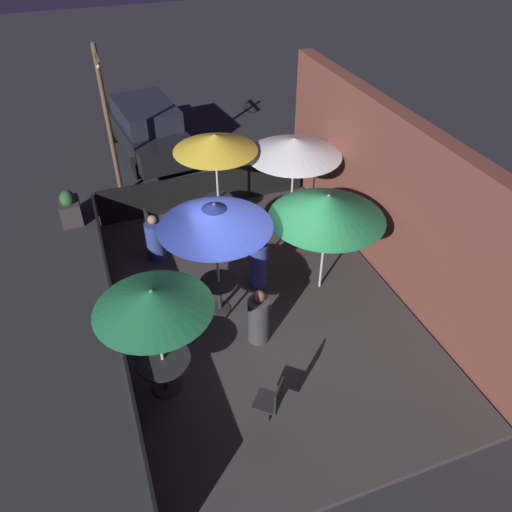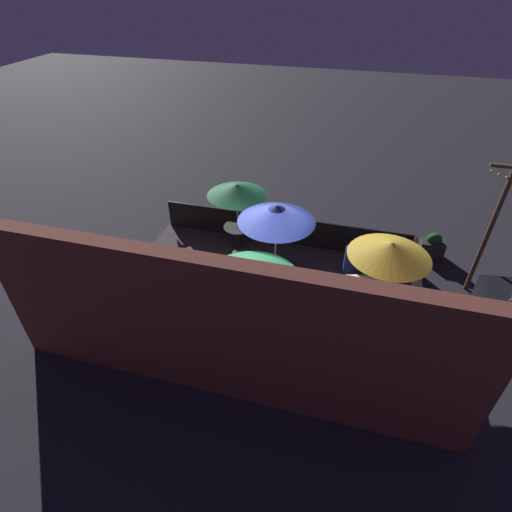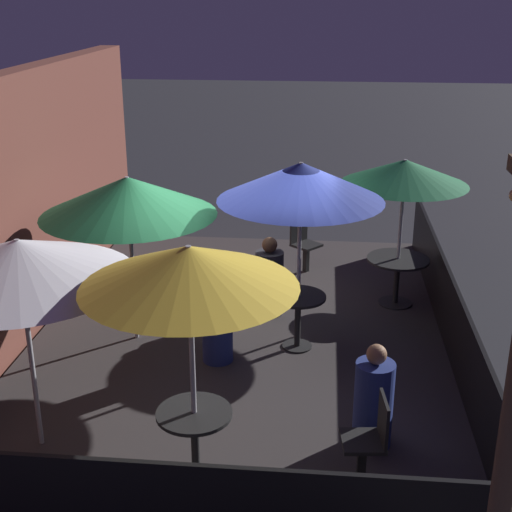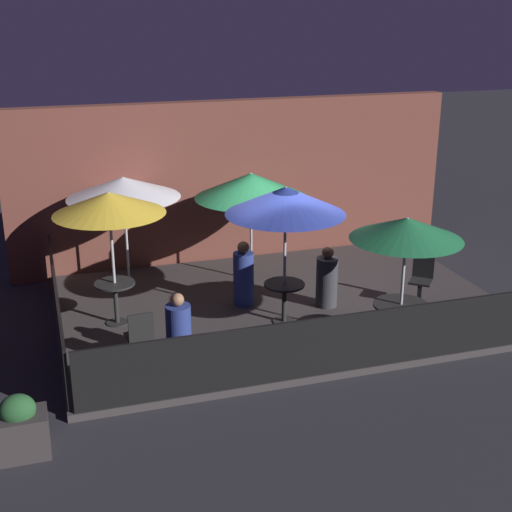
{
  "view_description": "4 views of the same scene",
  "coord_description": "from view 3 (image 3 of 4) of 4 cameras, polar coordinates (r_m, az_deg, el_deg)",
  "views": [
    {
      "loc": [
        6.88,
        -2.58,
        7.13
      ],
      "look_at": [
        -0.16,
        -0.02,
        1.29
      ],
      "focal_mm": 35.0,
      "sensor_mm": 36.0,
      "label": 1
    },
    {
      "loc": [
        -2.03,
        7.99,
        7.63
      ],
      "look_at": [
        0.26,
        -0.42,
        1.15
      ],
      "focal_mm": 28.0,
      "sensor_mm": 36.0,
      "label": 2
    },
    {
      "loc": [
        -8.61,
        -1.04,
        4.55
      ],
      "look_at": [
        0.89,
        -0.12,
        0.97
      ],
      "focal_mm": 50.0,
      "sensor_mm": 36.0,
      "label": 3
    },
    {
      "loc": [
        -4.17,
        -11.69,
        5.5
      ],
      "look_at": [
        -0.58,
        -0.32,
        1.26
      ],
      "focal_mm": 50.0,
      "sensor_mm": 36.0,
      "label": 4
    }
  ],
  "objects": [
    {
      "name": "building_wall",
      "position": [
        9.91,
        -18.9,
        3.23
      ],
      "size": [
        9.78,
        0.36,
        3.57
      ],
      "color": "brown",
      "rests_on": "ground_plane"
    },
    {
      "name": "patio_chair_0",
      "position": [
        6.98,
        9.11,
        -14.13
      ],
      "size": [
        0.44,
        0.44,
        0.9
      ],
      "rotation": [
        0.0,
        0.0,
        1.68
      ],
      "color": "black",
      "rests_on": "patio_deck"
    },
    {
      "name": "patio_umbrella_2",
      "position": [
        6.09,
        -5.38,
        -0.89
      ],
      "size": [
        1.91,
        1.91,
        2.4
      ],
      "color": "#B2B2B7",
      "rests_on": "patio_deck"
    },
    {
      "name": "patio_umbrella_1",
      "position": [
        10.29,
        11.81,
        6.57
      ],
      "size": [
        1.81,
        1.81,
        2.2
      ],
      "color": "#B2B2B7",
      "rests_on": "patio_deck"
    },
    {
      "name": "light_post",
      "position": [
        3.92,
        19.18,
        -17.0
      ],
      "size": [
        1.1,
        0.12,
        4.0
      ],
      "color": "brown",
      "rests_on": "ground_plane"
    },
    {
      "name": "patron_2",
      "position": [
        8.94,
        -3.12,
        -5.17
      ],
      "size": [
        0.47,
        0.47,
        1.24
      ],
      "rotation": [
        0.0,
        0.0,
        0.24
      ],
      "color": "navy",
      "rests_on": "patio_deck"
    },
    {
      "name": "fence_front",
      "position": [
        9.62,
        15.26,
        -4.48
      ],
      "size": [
        7.98,
        0.05,
        0.95
      ],
      "color": "black",
      "rests_on": "patio_deck"
    },
    {
      "name": "ground_plane",
      "position": [
        9.79,
        -1.2,
        -7.13
      ],
      "size": [
        60.0,
        60.0,
        0.0
      ],
      "primitive_type": "plane",
      "color": "#26262B"
    },
    {
      "name": "dining_table_1",
      "position": [
        10.72,
        11.25,
        -0.91
      ],
      "size": [
        0.91,
        0.91,
        0.73
      ],
      "color": "black",
      "rests_on": "patio_deck"
    },
    {
      "name": "patio_umbrella_0",
      "position": [
        8.7,
        3.61,
        5.94
      ],
      "size": [
        2.06,
        2.06,
        2.48
      ],
      "color": "#B2B2B7",
      "rests_on": "patio_deck"
    },
    {
      "name": "patron_0",
      "position": [
        7.48,
        9.38,
        -11.42
      ],
      "size": [
        0.48,
        0.48,
        1.15
      ],
      "rotation": [
        0.0,
        0.0,
        0.22
      ],
      "color": "navy",
      "rests_on": "patio_deck"
    },
    {
      "name": "patio_chair_1",
      "position": [
        11.84,
        3.83,
        1.13
      ],
      "size": [
        0.56,
        0.56,
        0.92
      ],
      "rotation": [
        0.0,
        0.0,
        -2.28
      ],
      "color": "black",
      "rests_on": "patio_deck"
    },
    {
      "name": "patio_deck",
      "position": [
        9.76,
        -1.2,
        -6.82
      ],
      "size": [
        8.18,
        5.57,
        0.12
      ],
      "color": "#383333",
      "rests_on": "ground_plane"
    },
    {
      "name": "patron_1",
      "position": [
        10.23,
        1.08,
        -1.98
      ],
      "size": [
        0.56,
        0.56,
        1.17
      ],
      "rotation": [
        0.0,
        0.0,
        1.03
      ],
      "color": "#333338",
      "rests_on": "patio_deck"
    },
    {
      "name": "dining_table_2",
      "position": [
        6.85,
        -4.93,
        -13.55
      ],
      "size": [
        0.71,
        0.71,
        0.78
      ],
      "color": "black",
      "rests_on": "patio_deck"
    },
    {
      "name": "patio_umbrella_4",
      "position": [
        9.15,
        -10.21,
        4.74
      ],
      "size": [
        2.26,
        2.26,
        2.24
      ],
      "color": "#B2B2B7",
      "rests_on": "patio_deck"
    },
    {
      "name": "patio_umbrella_3",
      "position": [
        7.07,
        -18.43,
        -0.3
      ],
      "size": [
        2.2,
        2.2,
        2.24
      ],
      "color": "#B2B2B7",
      "rests_on": "patio_deck"
    },
    {
      "name": "dining_table_0",
      "position": [
        9.26,
        3.38,
        -4.11
      ],
      "size": [
        0.72,
        0.72,
        0.74
      ],
      "color": "black",
      "rests_on": "patio_deck"
    }
  ]
}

